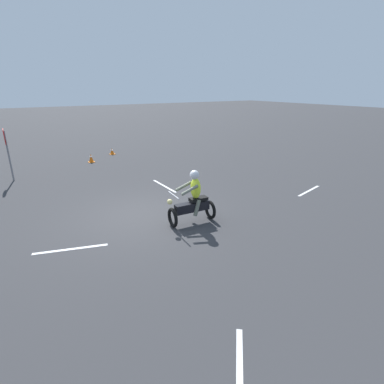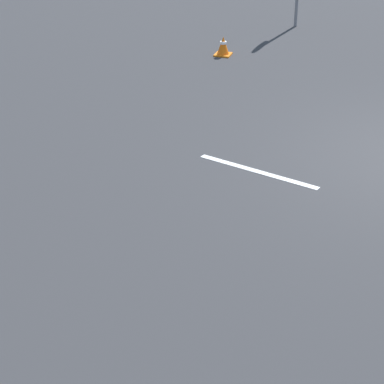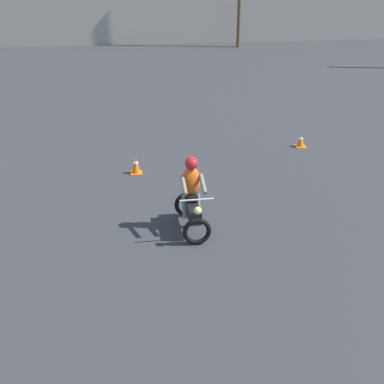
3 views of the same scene
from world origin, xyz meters
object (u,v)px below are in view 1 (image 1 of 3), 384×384
stop_sign (6,144)px  traffic_cone_far_right (91,158)px  traffic_cone_near_left (112,151)px  motorcycle_rider_foreground (193,200)px

stop_sign → traffic_cone_far_right: bearing=-67.5°
stop_sign → traffic_cone_far_right: stop_sign is taller
traffic_cone_far_right → traffic_cone_near_left: bearing=-49.5°
motorcycle_rider_foreground → traffic_cone_far_right: size_ratio=3.56×
traffic_cone_far_right → stop_sign: bearing=112.5°
motorcycle_rider_foreground → traffic_cone_far_right: bearing=8.1°
traffic_cone_near_left → traffic_cone_far_right: traffic_cone_far_right is taller
motorcycle_rider_foreground → stop_sign: size_ratio=0.72×
stop_sign → traffic_cone_far_right: size_ratio=4.93×
stop_sign → traffic_cone_near_left: (2.99, -5.48, -1.45)m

